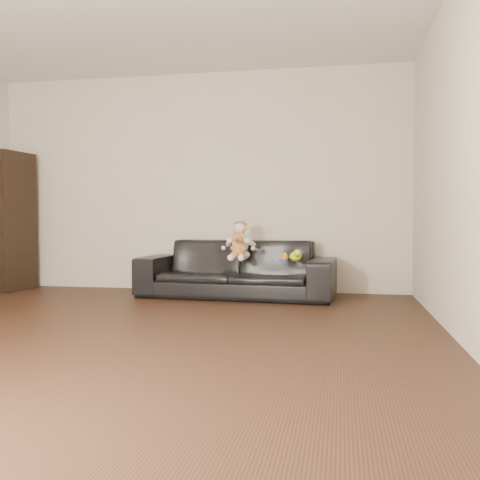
% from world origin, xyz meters
% --- Properties ---
extents(floor, '(5.50, 5.50, 0.00)m').
position_xyz_m(floor, '(0.00, 0.00, 0.00)').
color(floor, '#331D12').
rests_on(floor, ground).
extents(wall_back, '(5.00, 0.00, 5.00)m').
position_xyz_m(wall_back, '(0.00, 2.75, 1.30)').
color(wall_back, beige).
rests_on(wall_back, ground).
extents(wall_right, '(0.00, 5.50, 5.50)m').
position_xyz_m(wall_right, '(2.50, 0.00, 1.30)').
color(wall_right, beige).
rests_on(wall_right, ground).
extents(sofa, '(2.17, 0.96, 0.62)m').
position_xyz_m(sofa, '(0.58, 2.25, 0.31)').
color(sofa, black).
rests_on(sofa, floor).
extents(cabinet, '(0.48, 0.62, 1.66)m').
position_xyz_m(cabinet, '(-2.27, 2.35, 0.83)').
color(cabinet, black).
rests_on(cabinet, floor).
extents(shelf_item, '(0.21, 0.27, 0.28)m').
position_xyz_m(shelf_item, '(-2.25, 2.35, 1.20)').
color(shelf_item, silver).
rests_on(shelf_item, cabinet).
extents(baby, '(0.29, 0.36, 0.43)m').
position_xyz_m(baby, '(0.64, 2.14, 0.60)').
color(baby, '#FBD6D4').
rests_on(baby, sofa).
extents(teddy_bear, '(0.14, 0.15, 0.25)m').
position_xyz_m(teddy_bear, '(0.65, 2.00, 0.58)').
color(teddy_bear, '#BD7335').
rests_on(teddy_bear, sofa).
extents(toy_green, '(0.15, 0.17, 0.11)m').
position_xyz_m(toy_green, '(1.24, 2.08, 0.46)').
color(toy_green, '#BFE61B').
rests_on(toy_green, sofa).
extents(toy_rattle, '(0.09, 0.09, 0.07)m').
position_xyz_m(toy_rattle, '(1.13, 2.16, 0.44)').
color(toy_rattle, orange).
rests_on(toy_rattle, sofa).
extents(toy_blue_disc, '(0.12, 0.12, 0.01)m').
position_xyz_m(toy_blue_disc, '(1.13, 2.07, 0.41)').
color(toy_blue_disc, '#1A29D0').
rests_on(toy_blue_disc, sofa).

